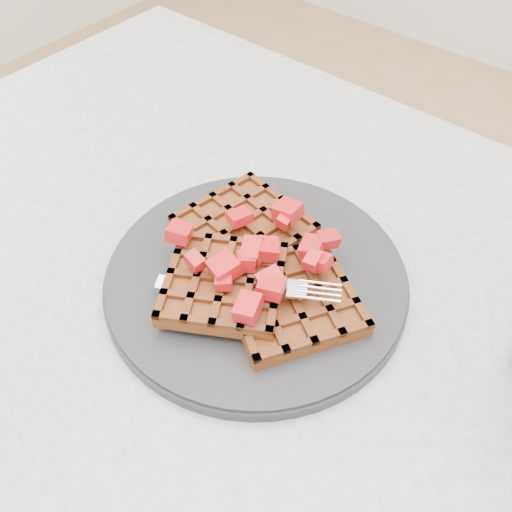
# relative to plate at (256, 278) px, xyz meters

# --- Properties ---
(table) EXTENTS (1.20, 0.80, 0.75)m
(table) POSITION_rel_plate_xyz_m (0.07, -0.03, -0.12)
(table) COLOR silver
(table) RESTS_ON ground
(plate) EXTENTS (0.30, 0.30, 0.02)m
(plate) POSITION_rel_plate_xyz_m (0.00, 0.00, 0.00)
(plate) COLOR #232325
(plate) RESTS_ON table
(waffles) EXTENTS (0.24, 0.21, 0.03)m
(waffles) POSITION_rel_plate_xyz_m (0.00, -0.00, 0.02)
(waffles) COLOR brown
(waffles) RESTS_ON plate
(strawberry_pile) EXTENTS (0.15, 0.15, 0.02)m
(strawberry_pile) POSITION_rel_plate_xyz_m (-0.00, 0.00, 0.05)
(strawberry_pile) COLOR #A60E16
(strawberry_pile) RESTS_ON waffles
(fork) EXTENTS (0.17, 0.11, 0.02)m
(fork) POSITION_rel_plate_xyz_m (0.03, -0.03, 0.02)
(fork) COLOR silver
(fork) RESTS_ON plate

